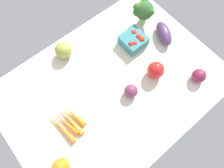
# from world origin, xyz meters

# --- Properties ---
(tablecloth) EXTENTS (1.04, 0.76, 0.02)m
(tablecloth) POSITION_xyz_m (0.00, 0.00, 0.01)
(tablecloth) COLOR beige
(tablecloth) RESTS_ON ground
(bell_pepper_orange) EXTENTS (0.09, 0.09, 0.09)m
(bell_pepper_orange) POSITION_xyz_m (0.39, 0.15, 0.06)
(bell_pepper_orange) COLOR orange
(bell_pepper_orange) RESTS_ON tablecloth
(heirloom_tomato_green) EXTENTS (0.08, 0.08, 0.08)m
(heirloom_tomato_green) POSITION_xyz_m (0.08, -0.29, 0.06)
(heirloom_tomato_green) COLOR #98A340
(heirloom_tomato_green) RESTS_ON tablecloth
(berry_basket) EXTENTS (0.11, 0.11, 0.07)m
(berry_basket) POSITION_xyz_m (-0.24, -0.11, 0.05)
(berry_basket) COLOR teal
(berry_basket) RESTS_ON tablecloth
(carrot_bunch) EXTENTS (0.12, 0.18, 0.03)m
(carrot_bunch) POSITION_xyz_m (0.27, 0.01, 0.03)
(carrot_bunch) COLOR orange
(carrot_bunch) RESTS_ON tablecloth
(bell_pepper_red) EXTENTS (0.10, 0.10, 0.09)m
(bell_pepper_red) POSITION_xyz_m (-0.20, 0.09, 0.07)
(bell_pepper_red) COLOR red
(bell_pepper_red) RESTS_ON tablecloth
(red_onion_near_basket) EXTENTS (0.06, 0.06, 0.06)m
(red_onion_near_basket) POSITION_xyz_m (-0.04, 0.09, 0.05)
(red_onion_near_basket) COLOR #793052
(red_onion_near_basket) RESTS_ON tablecloth
(eggplant) EXTENTS (0.12, 0.16, 0.06)m
(eggplant) POSITION_xyz_m (-0.39, -0.04, 0.05)
(eggplant) COLOR #513664
(eggplant) RESTS_ON tablecloth
(broccoli_head) EXTENTS (0.10, 0.10, 0.14)m
(broccoli_head) POSITION_xyz_m (-0.37, -0.19, 0.11)
(broccoli_head) COLOR #A3C37C
(broccoli_head) RESTS_ON tablecloth
(red_onion_center) EXTENTS (0.07, 0.07, 0.07)m
(red_onion_center) POSITION_xyz_m (-0.34, 0.23, 0.05)
(red_onion_center) COLOR maroon
(red_onion_center) RESTS_ON tablecloth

